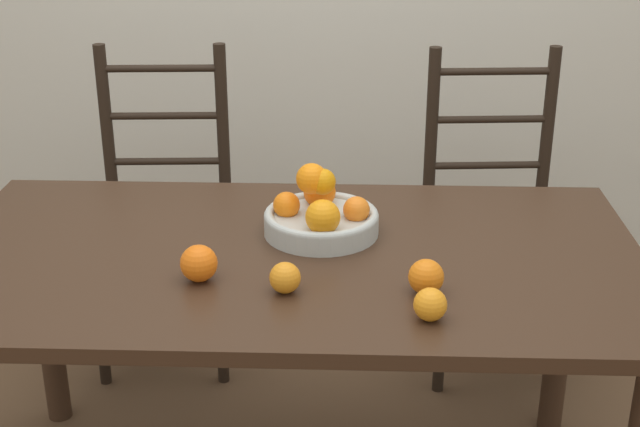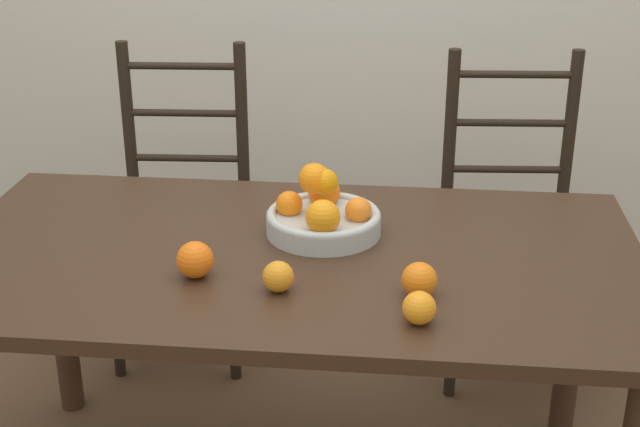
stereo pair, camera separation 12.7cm
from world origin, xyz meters
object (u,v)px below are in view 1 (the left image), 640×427
Objects in this scene: orange_loose_0 at (199,263)px; chair_right at (492,223)px; orange_loose_1 at (426,277)px; orange_loose_2 at (430,304)px; fruit_bowl at (321,214)px; chair_left at (165,218)px; orange_loose_3 at (283,278)px.

chair_right reaches higher than orange_loose_0.
orange_loose_2 is (0.00, -0.11, -0.00)m from orange_loose_1.
orange_loose_0 is (-0.25, -0.26, -0.01)m from fruit_bowl.
orange_loose_1 is 1.27m from chair_left.
fruit_bowl reaches higher than orange_loose_2.
chair_left is (-0.28, 0.93, -0.30)m from orange_loose_0.
fruit_bowl is 0.47m from orange_loose_2.
orange_loose_1 is (0.23, -0.30, -0.01)m from fruit_bowl.
orange_loose_0 is at bearing 175.27° from orange_loose_1.
chair_left is (-0.77, 0.97, -0.30)m from orange_loose_1.
orange_loose_2 is (0.23, -0.41, -0.02)m from fruit_bowl.
orange_loose_0 reaches higher than orange_loose_3.
orange_loose_0 is 0.51m from orange_loose_2.
orange_loose_0 reaches higher than orange_loose_2.
fruit_bowl is 0.31m from orange_loose_3.
orange_loose_2 is (0.49, -0.15, -0.01)m from orange_loose_0.
orange_loose_0 is at bearing -134.36° from fruit_bowl.
orange_loose_2 is 0.32m from orange_loose_3.
orange_loose_0 is 0.49m from orange_loose_1.
orange_loose_2 is at bearing -89.93° from orange_loose_1.
chair_left is (-0.77, 1.08, -0.29)m from orange_loose_2.
orange_loose_0 is 0.08× the size of chair_right.
orange_loose_0 is 0.19m from orange_loose_3.
fruit_bowl is 0.38m from orange_loose_1.
fruit_bowl is 0.91m from chair_left.
chair_left reaches higher than orange_loose_0.
orange_loose_3 is at bearing -68.04° from chair_left.
fruit_bowl is at bearing 127.74° from orange_loose_1.
orange_loose_1 is at bearing -55.25° from chair_left.
chair_right is (1.06, -0.00, 0.00)m from chair_left.
orange_loose_3 is at bearing -125.77° from chair_right.
orange_loose_0 is at bearing -134.43° from chair_right.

